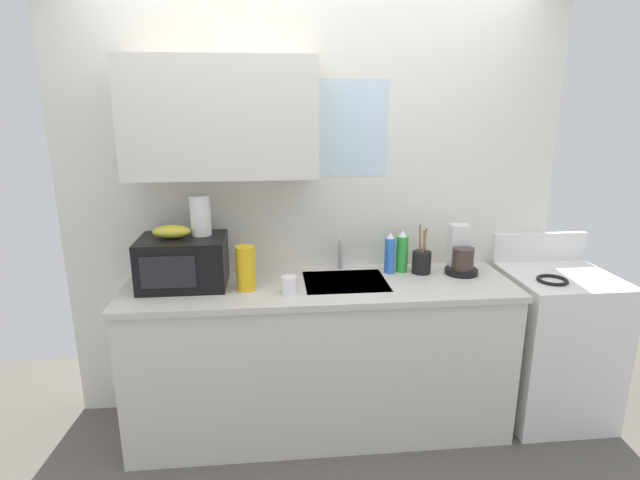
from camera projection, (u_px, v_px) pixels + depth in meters
name	position (u px, v px, depth m)	size (l,w,h in m)	color
kitchen_wall_assembly	(297.00, 191.00, 2.94)	(2.92, 0.42, 2.50)	silver
counter_unit	(321.00, 355.00, 2.90)	(2.15, 0.63, 0.90)	silver
sink_faucet	(340.00, 254.00, 3.00)	(0.03, 0.03, 0.18)	#B2B5BA
stove_range	(553.00, 343.00, 3.04)	(0.60, 0.60, 1.08)	white
microwave	(183.00, 262.00, 2.72)	(0.46, 0.35, 0.27)	black
banana_bunch	(172.00, 232.00, 2.67)	(0.20, 0.11, 0.07)	gold
paper_towel_roll	(200.00, 215.00, 2.71)	(0.11, 0.11, 0.22)	white
coffee_maker	(461.00, 255.00, 2.94)	(0.19, 0.21, 0.28)	black
dish_soap_bottle_blue	(390.00, 254.00, 2.93)	(0.06, 0.06, 0.25)	blue
dish_soap_bottle_green	(402.00, 252.00, 2.95)	(0.07, 0.07, 0.25)	green
cereal_canister	(246.00, 268.00, 2.66)	(0.10, 0.10, 0.24)	gold
mug_white	(289.00, 285.00, 2.62)	(0.08, 0.08, 0.10)	white
utensil_crock	(422.00, 261.00, 2.94)	(0.11, 0.11, 0.29)	black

